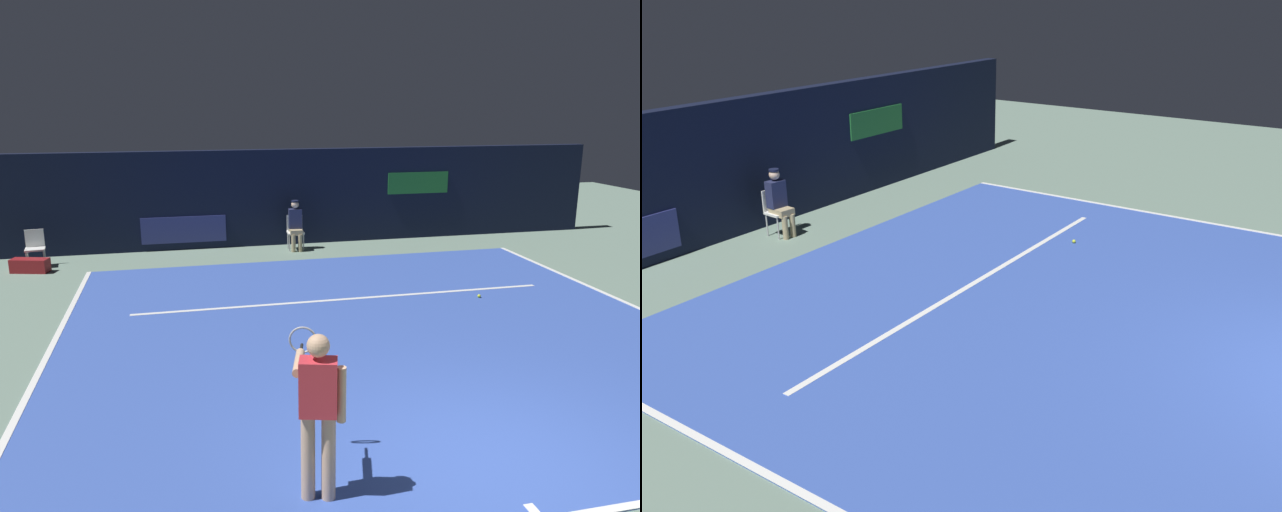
% 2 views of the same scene
% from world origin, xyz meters
% --- Properties ---
extents(ground_plane, '(33.76, 33.76, 0.00)m').
position_xyz_m(ground_plane, '(0.00, 4.06, 0.00)').
color(ground_plane, slate).
extents(court_surface, '(10.62, 10.12, 0.01)m').
position_xyz_m(court_surface, '(0.00, 4.06, 0.01)').
color(court_surface, '#3856B2').
rests_on(court_surface, ground).
extents(line_sideline_left, '(0.10, 10.12, 0.01)m').
position_xyz_m(line_sideline_left, '(5.26, 4.06, 0.01)').
color(line_sideline_left, white).
rests_on(line_sideline_left, court_surface).
extents(line_sideline_right, '(0.10, 10.12, 0.01)m').
position_xyz_m(line_sideline_right, '(-5.26, 4.06, 0.01)').
color(line_sideline_right, white).
rests_on(line_sideline_right, court_surface).
extents(line_service, '(8.29, 0.10, 0.01)m').
position_xyz_m(line_service, '(0.00, 5.83, 0.01)').
color(line_service, white).
rests_on(line_service, court_surface).
extents(back_wall, '(17.51, 0.33, 2.60)m').
position_xyz_m(back_wall, '(-0.00, 11.06, 1.30)').
color(back_wall, black).
rests_on(back_wall, ground).
extents(tennis_player, '(0.51, 1.03, 1.73)m').
position_xyz_m(tennis_player, '(-1.96, -0.10, 0.99)').
color(tennis_player, '#DBAD89').
rests_on(tennis_player, ground).
extents(line_judge_on_chair, '(0.46, 0.55, 1.32)m').
position_xyz_m(line_judge_on_chair, '(-0.18, 10.26, 0.69)').
color(line_judge_on_chair, white).
rests_on(line_judge_on_chair, ground).
extents(courtside_chair_near, '(0.49, 0.47, 0.88)m').
position_xyz_m(courtside_chair_near, '(-6.55, 9.98, 0.50)').
color(courtside_chair_near, white).
rests_on(courtside_chair_near, ground).
extents(tennis_ball, '(0.07, 0.07, 0.07)m').
position_xyz_m(tennis_ball, '(2.61, 5.33, 0.05)').
color(tennis_ball, '#CCE033').
rests_on(tennis_ball, court_surface).
extents(equipment_bag, '(0.89, 0.53, 0.32)m').
position_xyz_m(equipment_bag, '(-6.58, 9.45, 0.16)').
color(equipment_bag, maroon).
rests_on(equipment_bag, ground).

